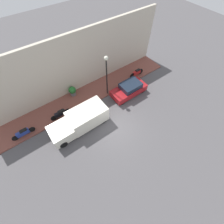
{
  "coord_description": "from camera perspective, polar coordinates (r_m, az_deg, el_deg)",
  "views": [
    {
      "loc": [
        -5.33,
        4.33,
        12.21
      ],
      "look_at": [
        1.25,
        -0.45,
        0.6
      ],
      "focal_mm": 24.0,
      "sensor_mm": 36.0,
      "label": 1
    }
  ],
  "objects": [
    {
      "name": "motorcycle_blue",
      "position": [
        15.21,
        -30.77,
        -6.85
      ],
      "size": [
        0.3,
        1.98,
        0.77
      ],
      "color": "navy",
      "rests_on": "sidewalk"
    },
    {
      "name": "motorcycle_red",
      "position": [
        18.25,
        9.37,
        14.57
      ],
      "size": [
        0.3,
        1.91,
        0.82
      ],
      "color": "#B21E1E",
      "rests_on": "sidewalk"
    },
    {
      "name": "parked_car",
      "position": [
        16.08,
        6.53,
        8.63
      ],
      "size": [
        1.74,
        3.83,
        1.37
      ],
      "color": "maroon",
      "rests_on": "ground_plane"
    },
    {
      "name": "delivery_van",
      "position": [
        13.56,
        -12.18,
        -3.33
      ],
      "size": [
        1.96,
        5.22,
        1.81
      ],
      "color": "silver",
      "rests_on": "ground_plane"
    },
    {
      "name": "potted_plant",
      "position": [
        16.28,
        -14.87,
        7.81
      ],
      "size": [
        0.76,
        0.76,
        1.08
      ],
      "color": "slate",
      "rests_on": "sidewalk"
    },
    {
      "name": "building_facade",
      "position": [
        15.54,
        -13.33,
        17.32
      ],
      "size": [
        0.3,
        19.48,
        6.08
      ],
      "color": "beige",
      "rests_on": "ground_plane"
    },
    {
      "name": "ground_plane",
      "position": [
        14.01,
        1.52,
        -5.7
      ],
      "size": [
        60.0,
        60.0,
        0.0
      ],
      "primitive_type": "plane",
      "color": "#514F51"
    },
    {
      "name": "sidewalk",
      "position": [
        16.49,
        -8.89,
        6.67
      ],
      "size": [
        2.72,
        19.48,
        0.12
      ],
      "color": "brown",
      "rests_on": "ground_plane"
    },
    {
      "name": "motorcycle_black",
      "position": [
        14.95,
        -19.07,
        -0.59
      ],
      "size": [
        0.3,
        1.95,
        0.8
      ],
      "color": "black",
      "rests_on": "sidewalk"
    },
    {
      "name": "streetlamp",
      "position": [
        14.13,
        -2.12,
        15.96
      ],
      "size": [
        0.38,
        0.38,
        4.55
      ],
      "color": "black",
      "rests_on": "sidewalk"
    }
  ]
}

